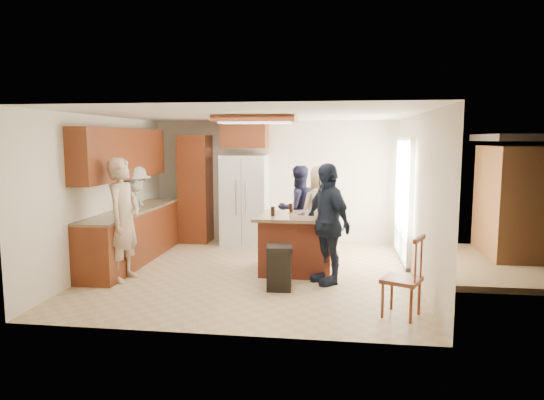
# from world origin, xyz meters

# --- Properties ---
(room_shell) EXTENTS (8.00, 5.20, 5.00)m
(room_shell) POSITION_xyz_m (4.37, 1.64, 0.87)
(room_shell) COLOR tan
(room_shell) RESTS_ON ground
(person_front_left) EXTENTS (0.55, 0.72, 1.85)m
(person_front_left) POSITION_xyz_m (-1.86, -0.65, 0.92)
(person_front_left) COLOR tan
(person_front_left) RESTS_ON ground
(person_behind_left) EXTENTS (0.94, 0.82, 1.64)m
(person_behind_left) POSITION_xyz_m (0.58, 1.53, 0.82)
(person_behind_left) COLOR #1B1C36
(person_behind_left) RESTS_ON ground
(person_behind_right) EXTENTS (0.98, 0.85, 1.69)m
(person_behind_right) POSITION_xyz_m (1.04, 1.03, 0.84)
(person_behind_right) COLOR tan
(person_behind_right) RESTS_ON ground
(person_side_right) EXTENTS (1.03, 1.17, 1.78)m
(person_side_right) POSITION_xyz_m (1.16, -0.38, 0.89)
(person_side_right) COLOR #192032
(person_side_right) RESTS_ON ground
(person_counter) EXTENTS (0.77, 1.17, 1.67)m
(person_counter) POSITION_xyz_m (-2.25, 0.61, 0.84)
(person_counter) COLOR gray
(person_counter) RESTS_ON ground
(left_cabinetry) EXTENTS (0.64, 3.00, 2.30)m
(left_cabinetry) POSITION_xyz_m (-2.24, 0.40, 0.96)
(left_cabinetry) COLOR maroon
(left_cabinetry) RESTS_ON ground
(back_wall_units) EXTENTS (1.80, 0.60, 2.45)m
(back_wall_units) POSITION_xyz_m (-1.33, 2.20, 1.38)
(back_wall_units) COLOR maroon
(back_wall_units) RESTS_ON ground
(refrigerator) EXTENTS (0.90, 0.76, 1.80)m
(refrigerator) POSITION_xyz_m (-0.55, 2.12, 0.90)
(refrigerator) COLOR white
(refrigerator) RESTS_ON ground
(kitchen_island) EXTENTS (1.28, 1.03, 0.93)m
(kitchen_island) POSITION_xyz_m (0.66, 0.11, 0.47)
(kitchen_island) COLOR #A4422A
(kitchen_island) RESTS_ON ground
(island_items) EXTENTS (0.97, 0.66, 0.15)m
(island_items) POSITION_xyz_m (0.91, 0.04, 0.97)
(island_items) COLOR silver
(island_items) RESTS_ON kitchen_island
(trash_bin) EXTENTS (0.40, 0.40, 0.63)m
(trash_bin) POSITION_xyz_m (0.51, -0.81, 0.32)
(trash_bin) COLOR black
(trash_bin) RESTS_ON ground
(spindle_chair) EXTENTS (0.56, 0.56, 0.99)m
(spindle_chair) POSITION_xyz_m (2.10, -1.67, 0.45)
(spindle_chair) COLOR maroon
(spindle_chair) RESTS_ON ground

